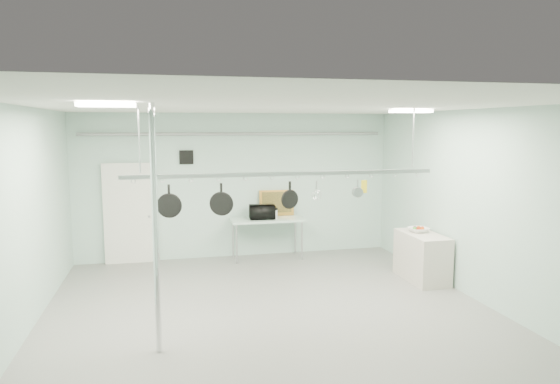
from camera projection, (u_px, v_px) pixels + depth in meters
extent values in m
plane|color=gray|center=(276.00, 322.00, 7.46)|extent=(8.00, 8.00, 0.00)
cube|color=silver|center=(276.00, 106.00, 7.05)|extent=(7.00, 8.00, 0.02)
cube|color=#A2C3B8|center=(237.00, 186.00, 11.11)|extent=(7.00, 0.02, 3.20)
cube|color=#A2C3B8|center=(487.00, 208.00, 8.04)|extent=(0.02, 8.00, 3.20)
cube|color=silver|center=(131.00, 214.00, 10.62)|extent=(1.10, 0.10, 2.20)
cube|color=black|center=(186.00, 157.00, 10.76)|extent=(0.30, 0.04, 0.30)
cylinder|color=gray|center=(237.00, 134.00, 10.87)|extent=(6.60, 0.07, 0.07)
cylinder|color=silver|center=(155.00, 231.00, 6.30)|extent=(0.08, 0.08, 3.20)
cube|color=#AFCDC1|center=(267.00, 219.00, 10.96)|extent=(1.60, 0.70, 0.05)
cylinder|color=#B7B7BC|center=(237.00, 244.00, 10.59)|extent=(0.04, 0.04, 0.86)
cylinder|color=#B7B7BC|center=(233.00, 238.00, 11.13)|extent=(0.04, 0.04, 0.86)
cylinder|color=#B7B7BC|center=(302.00, 241.00, 10.91)|extent=(0.04, 0.04, 0.86)
cylinder|color=#B7B7BC|center=(295.00, 235.00, 11.45)|extent=(0.04, 0.04, 0.86)
cube|color=beige|center=(422.00, 257.00, 9.47)|extent=(0.60, 1.20, 0.90)
cube|color=#B7B7BC|center=(285.00, 174.00, 7.51)|extent=(4.80, 0.06, 0.06)
cylinder|color=#B7B7BC|center=(139.00, 142.00, 6.98)|extent=(0.02, 0.02, 0.94)
cylinder|color=#B7B7BC|center=(413.00, 140.00, 7.92)|extent=(0.02, 0.02, 0.94)
cube|color=white|center=(107.00, 105.00, 5.79)|extent=(0.65, 0.30, 0.05)
cube|color=white|center=(411.00, 111.00, 8.17)|extent=(0.65, 0.30, 0.05)
imported|color=black|center=(262.00, 212.00, 10.89)|extent=(0.57, 0.41, 0.30)
cylinder|color=silver|center=(274.00, 214.00, 10.88)|extent=(0.16, 0.16, 0.20)
cube|color=#BC8132|center=(276.00, 203.00, 11.27)|extent=(0.78, 0.16, 0.58)
cube|color=black|center=(287.00, 210.00, 11.35)|extent=(0.30, 0.10, 0.25)
imported|color=white|center=(418.00, 230.00, 9.54)|extent=(0.42, 0.42, 0.09)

